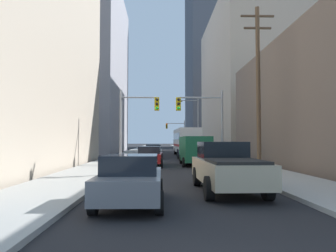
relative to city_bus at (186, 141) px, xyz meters
The scene contains 18 objects.
sidewalk_left 14.26m from the city_bus, 122.16° to the left, with size 3.32×160.00×0.15m, color #9E9E99.
sidewalk_right 12.41m from the city_bus, 77.26° to the left, with size 3.32×160.00×0.15m, color #9E9E99.
city_bus is the anchor object (origin of this frame).
pickup_truck_beige 28.79m from the city_bus, 91.61° to the right, with size 2.20×5.45×1.90m.
cargo_van_green 15.79m from the city_bus, 92.23° to the right, with size 2.16×5.26×2.26m.
sedan_grey 31.58m from the city_bus, 97.73° to the right, with size 1.95×4.21×1.52m.
sedan_red 17.21m from the city_bus, 103.88° to the right, with size 1.96×4.27×1.52m.
sedan_silver 7.07m from the city_bus, 125.38° to the right, with size 1.95×4.23×1.52m.
sedan_navy 8.83m from the city_bus, 93.49° to the right, with size 1.95×4.22×1.52m.
sedan_blue 4.58m from the city_bus, 164.17° to the left, with size 1.95×4.25×1.52m.
traffic_signal_near_left 16.38m from the city_bus, 108.49° to the right, with size 3.15×0.44×6.00m.
traffic_signal_near_right 15.55m from the city_bus, 89.88° to the right, with size 3.80×0.44×6.00m.
traffic_signal_far_right 23.69m from the city_bus, 90.02° to the left, with size 3.88×0.44×6.00m.
utility_pole_right 21.00m from the city_bus, 81.54° to the right, with size 2.20×0.28×10.72m.
street_lamp_right 3.35m from the city_bus, 50.84° to the left, with size 2.70×0.32×7.50m.
building_left_mid_office 25.00m from the city_bus, 140.71° to the left, with size 14.10×24.28×27.62m, color #93939E.
building_right_mid_block 22.25m from the city_bus, 35.53° to the left, with size 21.98×27.41×23.08m, color #B7A893.
building_right_far_highrise 57.52m from the city_bus, 74.17° to the left, with size 18.85×24.77×50.44m, color #4C515B.
Camera 1 is at (-0.97, -3.07, 1.95)m, focal length 34.48 mm.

